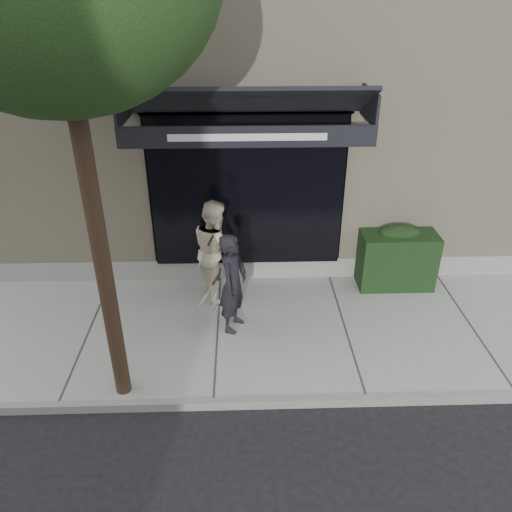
{
  "coord_description": "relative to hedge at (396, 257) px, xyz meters",
  "views": [
    {
      "loc": [
        -1.6,
        -6.31,
        4.89
      ],
      "look_at": [
        -1.38,
        0.6,
        1.07
      ],
      "focal_mm": 35.0,
      "sensor_mm": 36.0,
      "label": 1
    }
  ],
  "objects": [
    {
      "name": "curb",
      "position": [
        -1.1,
        -2.8,
        -0.59
      ],
      "size": [
        20.0,
        0.1,
        0.14
      ],
      "primitive_type": "cube",
      "color": "gray",
      "rests_on": "ground"
    },
    {
      "name": "sidewalk",
      "position": [
        -1.1,
        -1.25,
        -0.6
      ],
      "size": [
        20.0,
        3.0,
        0.12
      ],
      "primitive_type": "cube",
      "color": "#A1A19C",
      "rests_on": "ground"
    },
    {
      "name": "hedge",
      "position": [
        0.0,
        0.0,
        0.0
      ],
      "size": [
        1.3,
        0.7,
        1.14
      ],
      "color": "black",
      "rests_on": "sidewalk"
    },
    {
      "name": "building_facade",
      "position": [
        -1.11,
        3.71,
        2.08
      ],
      "size": [
        14.3,
        8.04,
        5.64
      ],
      "color": "beige",
      "rests_on": "ground"
    },
    {
      "name": "pedestrian_back",
      "position": [
        -3.14,
        -0.25,
        0.33
      ],
      "size": [
        0.92,
        1.05,
        1.74
      ],
      "color": "beige",
      "rests_on": "sidewalk"
    },
    {
      "name": "pedestrian_front",
      "position": [
        -2.85,
        -1.22,
        0.27
      ],
      "size": [
        0.84,
        0.83,
        1.61
      ],
      "color": "black",
      "rests_on": "sidewalk"
    },
    {
      "name": "ground",
      "position": [
        -1.1,
        -1.25,
        -0.66
      ],
      "size": [
        80.0,
        80.0,
        0.0
      ],
      "primitive_type": "plane",
      "color": "black",
      "rests_on": "ground"
    }
  ]
}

